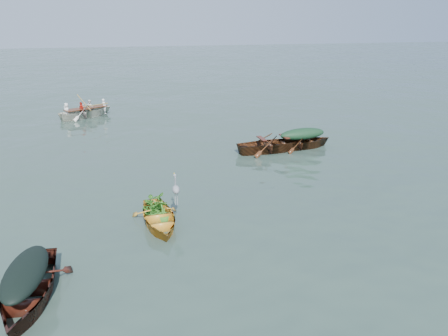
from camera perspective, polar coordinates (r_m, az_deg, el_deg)
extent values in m
plane|color=#33483E|center=(15.04, -1.55, -3.25)|extent=(140.00, 140.00, 0.00)
imported|color=orange|center=(12.97, -8.47, -7.40)|extent=(1.67, 3.27, 0.85)
imported|color=#42170F|center=(10.69, -23.99, -15.50)|extent=(1.73, 4.09, 1.02)
imported|color=#4E2712|center=(20.28, 10.09, 2.57)|extent=(4.15, 1.80, 0.91)
imported|color=#5A2E16|center=(19.59, 6.35, 2.15)|extent=(4.63, 1.83, 1.06)
imported|color=white|center=(27.18, -17.48, 6.32)|extent=(4.54, 3.45, 1.08)
ellipsoid|color=black|center=(10.31, -24.54, -12.24)|extent=(0.95, 2.25, 0.40)
ellipsoid|color=black|center=(20.09, 10.21, 4.53)|extent=(2.28, 0.99, 0.52)
imported|color=#2F6019|center=(13.16, -8.93, -3.53)|extent=(0.78, 0.96, 0.60)
imported|color=white|center=(27.00, -17.67, 8.21)|extent=(3.32, 2.64, 0.76)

